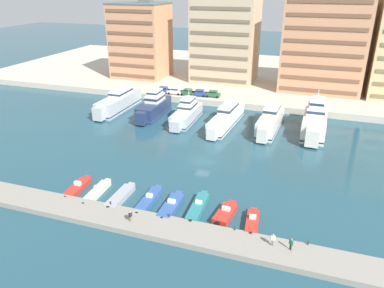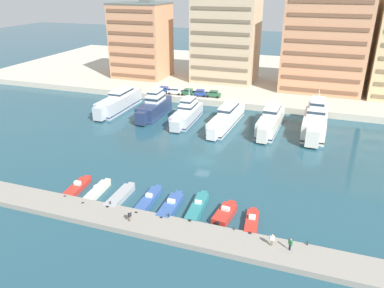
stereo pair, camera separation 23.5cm
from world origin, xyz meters
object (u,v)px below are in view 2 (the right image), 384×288
(car_blue_far_left, at_px, (164,89))
(car_green_center, at_px, (214,94))
(motorboat_grey_mid_left, at_px, (120,196))
(pedestrian_near_edge, at_px, (272,239))
(motorboat_red_right, at_px, (252,222))
(motorboat_red_far_left, at_px, (77,187))
(motorboat_blue_center, at_px, (171,206))
(car_blue_center_left, at_px, (200,93))
(yacht_silver_mid_left, at_px, (187,113))
(motorboat_teal_center_right, at_px, (197,207))
(car_white_left, at_px, (175,91))
(motorboat_red_mid_right, at_px, (225,214))
(yacht_ivory_center, at_px, (271,121))
(pedestrian_far_side, at_px, (130,215))
(yacht_ivory_center_right, at_px, (315,121))
(motorboat_blue_center_left, at_px, (148,200))
(motorboat_cream_left, at_px, (96,192))
(yacht_navy_left, at_px, (154,107))
(car_green_mid_left, at_px, (188,92))
(yacht_silver_far_left, at_px, (119,102))
(yacht_white_center_left, at_px, (226,118))
(pedestrian_mid_deck, at_px, (290,243))

(car_blue_far_left, height_order, car_green_center, same)
(motorboat_grey_mid_left, height_order, pedestrian_near_edge, pedestrian_near_edge)
(motorboat_red_right, height_order, pedestrian_near_edge, pedestrian_near_edge)
(motorboat_red_far_left, relative_size, motorboat_blue_center, 0.94)
(car_blue_center_left, bearing_deg, car_blue_far_left, -178.45)
(yacht_silver_mid_left, height_order, pedestrian_near_edge, yacht_silver_mid_left)
(motorboat_red_far_left, relative_size, motorboat_teal_center_right, 0.88)
(car_white_left, height_order, car_blue_center_left, same)
(motorboat_red_right, height_order, car_blue_far_left, car_blue_far_left)
(yacht_silver_mid_left, distance_m, car_white_left, 17.61)
(motorboat_red_mid_right, bearing_deg, yacht_ivory_center, 88.44)
(motorboat_teal_center_right, relative_size, pedestrian_far_side, 5.18)
(car_white_left, bearing_deg, yacht_ivory_center_right, -18.78)
(car_blue_far_left, height_order, car_blue_center_left, same)
(motorboat_red_far_left, height_order, motorboat_blue_center_left, motorboat_red_far_left)
(pedestrian_far_side, bearing_deg, motorboat_cream_left, 147.65)
(yacht_navy_left, height_order, car_blue_far_left, yacht_navy_left)
(yacht_navy_left, height_order, yacht_ivory_center, yacht_navy_left)
(yacht_ivory_center, xyz_separation_m, motorboat_blue_center, (-8.97, -36.38, -1.70))
(yacht_silver_mid_left, relative_size, car_green_mid_left, 3.90)
(motorboat_red_right, xyz_separation_m, pedestrian_near_edge, (3.24, -4.46, 1.31))
(car_green_center, bearing_deg, yacht_silver_mid_left, -96.74)
(car_blue_center_left, bearing_deg, motorboat_red_right, -64.83)
(yacht_silver_far_left, distance_m, motorboat_grey_mid_left, 43.71)
(yacht_white_center_left, bearing_deg, pedestrian_mid_deck, -65.86)
(yacht_navy_left, distance_m, car_green_center, 18.33)
(yacht_silver_far_left, distance_m, motorboat_red_right, 56.43)
(motorboat_teal_center_right, xyz_separation_m, pedestrian_near_edge, (11.30, -5.45, 1.28))
(motorboat_red_right, height_order, car_white_left, car_white_left)
(motorboat_red_mid_right, height_order, car_white_left, car_white_left)
(yacht_white_center_left, height_order, car_green_mid_left, yacht_white_center_left)
(car_white_left, xyz_separation_m, car_green_mid_left, (3.71, 0.22, 0.00))
(motorboat_teal_center_right, relative_size, car_white_left, 1.95)
(motorboat_grey_mid_left, bearing_deg, yacht_silver_mid_left, 93.53)
(motorboat_red_mid_right, relative_size, pedestrian_mid_deck, 3.67)
(car_blue_far_left, bearing_deg, motorboat_red_mid_right, -58.55)
(motorboat_blue_center_left, bearing_deg, yacht_silver_mid_left, 100.68)
(motorboat_red_far_left, height_order, car_green_mid_left, car_green_mid_left)
(yacht_ivory_center, bearing_deg, motorboat_red_far_left, -124.57)
(motorboat_blue_center_left, xyz_separation_m, car_blue_far_left, (-19.01, 50.52, 2.19))
(pedestrian_mid_deck, relative_size, pedestrian_far_side, 1.06)
(motorboat_cream_left, height_order, car_white_left, car_white_left)
(motorboat_red_right, xyz_separation_m, car_green_center, (-20.40, 51.67, 2.12))
(motorboat_teal_center_right, distance_m, pedestrian_near_edge, 12.61)
(yacht_silver_far_left, bearing_deg, motorboat_red_mid_right, -44.75)
(yacht_ivory_center, height_order, pedestrian_far_side, yacht_ivory_center)
(yacht_ivory_center_right, bearing_deg, car_blue_far_left, 162.49)
(yacht_silver_mid_left, relative_size, car_green_center, 3.85)
(motorboat_blue_center, relative_size, pedestrian_mid_deck, 4.61)
(yacht_ivory_center_right, distance_m, car_white_left, 39.62)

